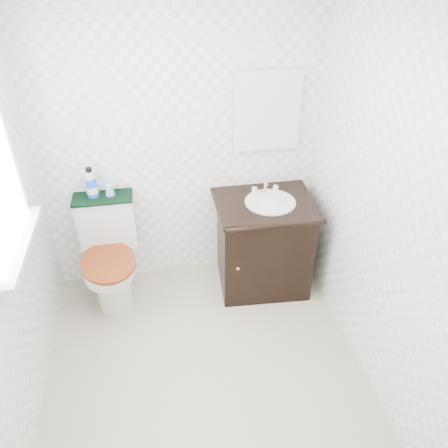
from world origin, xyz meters
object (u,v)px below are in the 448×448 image
object	(u,v)px
toilet	(111,258)
trash_bin	(237,257)
mouthwash_bottle	(91,183)
cup	(110,190)
vanity	(263,241)

from	to	relation	value
toilet	trash_bin	distance (m)	1.12
mouthwash_bottle	cup	size ratio (longest dim) A/B	2.84
trash_bin	cup	distance (m)	1.29
mouthwash_bottle	cup	bearing A→B (deg)	-1.42
cup	vanity	bearing A→B (deg)	-9.68
trash_bin	mouthwash_bottle	bearing A→B (deg)	179.47
toilet	trash_bin	size ratio (longest dim) A/B	3.28
toilet	mouthwash_bottle	size ratio (longest dim) A/B	3.54
toilet	vanity	distance (m)	1.26
toilet	vanity	xyz separation A→B (m)	(1.26, -0.06, 0.06)
vanity	toilet	bearing A→B (deg)	177.23
vanity	mouthwash_bottle	world-z (taller)	mouthwash_bottle
trash_bin	mouthwash_bottle	xyz separation A→B (m)	(-1.15, 0.01, 0.86)
toilet	vanity	bearing A→B (deg)	-2.77
toilet	mouthwash_bottle	xyz separation A→B (m)	(-0.07, 0.15, 0.62)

